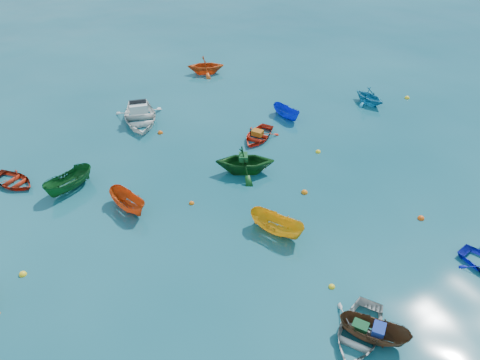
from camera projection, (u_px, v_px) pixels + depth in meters
ground at (294, 237)px, 22.85m from camera, size 160.00×160.00×0.00m
dinghy_white_near at (358, 336)px, 18.29m from camera, size 4.14×3.78×0.70m
sampan_brown_mid at (372, 339)px, 18.19m from camera, size 2.39×2.85×1.06m
sampan_yellow_mid at (276, 232)px, 23.14m from camera, size 2.22×3.18×1.15m
dinghy_cyan_se at (368, 103)px, 34.54m from camera, size 2.29×2.63×1.33m
sampan_orange_n at (129, 209)px, 24.64m from camera, size 1.62×2.94×1.08m
dinghy_green_n at (245, 172)px, 27.38m from camera, size 4.40×4.24×1.78m
dinghy_red_ne at (258, 138)px, 30.48m from camera, size 3.65×3.35×0.62m
sampan_blue_far at (286, 117)px, 32.79m from camera, size 1.17×2.51×0.94m
dinghy_red_far at (14, 184)px, 26.43m from camera, size 3.20×3.50×0.59m
dinghy_orange_far at (206, 73)px, 39.03m from camera, size 3.82×3.64×1.57m
sampan_green_far at (71, 190)px, 26.00m from camera, size 3.25×2.19×1.18m
motorboat_white at (140, 122)px, 32.28m from camera, size 4.58×5.42×1.56m
tarp_green_a at (360, 327)px, 18.07m from camera, size 0.69×0.75×0.29m
tarp_blue_a at (379, 330)px, 17.75m from camera, size 0.76×0.72×0.29m
tarp_green_b at (243, 157)px, 26.76m from camera, size 0.77×0.83×0.32m
tarp_orange_b at (257, 133)px, 30.13m from camera, size 0.79×0.85×0.33m
buoy_ye_a at (332, 287)px, 20.31m from camera, size 0.29×0.29×0.29m
buoy_or_b at (421, 219)px, 23.99m from camera, size 0.35×0.35×0.35m
buoy_ye_b at (23, 275)px, 20.89m from camera, size 0.34×0.34×0.34m
buoy_or_c at (192, 204)px, 24.99m from camera, size 0.29×0.29×0.29m
buoy_ye_c at (318, 152)px, 29.12m from camera, size 0.33×0.33×0.33m
buoy_or_d at (304, 193)px, 25.76m from camera, size 0.37×0.37×0.37m
buoy_or_e at (160, 133)px, 31.01m from camera, size 0.37×0.37×0.37m
buoy_ye_e at (407, 98)px, 35.22m from camera, size 0.38×0.38×0.38m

